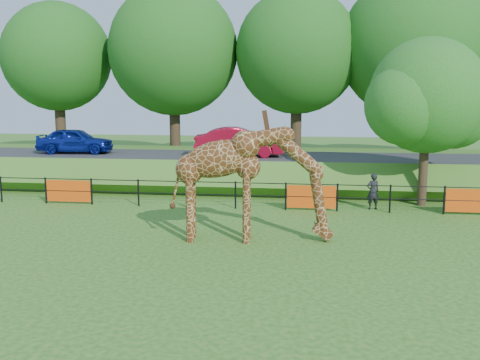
% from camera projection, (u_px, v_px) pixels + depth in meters
% --- Properties ---
extents(ground, '(90.00, 90.00, 0.00)m').
position_uv_depth(ground, '(192.00, 275.00, 13.52)').
color(ground, '#215B16').
rests_on(ground, ground).
extents(giraffe, '(5.08, 1.27, 3.59)m').
position_uv_depth(giraffe, '(252.00, 184.00, 16.42)').
color(giraffe, '#4F2810').
rests_on(giraffe, ground).
extents(perimeter_fence, '(28.07, 0.10, 1.10)m').
position_uv_depth(perimeter_fence, '(235.00, 195.00, 21.27)').
color(perimeter_fence, black).
rests_on(perimeter_fence, ground).
extents(embankment, '(40.00, 9.00, 1.30)m').
position_uv_depth(embankment, '(255.00, 167.00, 28.59)').
color(embankment, '#215B16').
rests_on(embankment, ground).
extents(road, '(40.00, 5.00, 0.12)m').
position_uv_depth(road, '(252.00, 157.00, 27.01)').
color(road, '#2A2A2C').
rests_on(road, embankment).
extents(car_blue, '(4.03, 1.86, 1.34)m').
position_uv_depth(car_blue, '(75.00, 141.00, 28.24)').
color(car_blue, '#122599').
rests_on(car_blue, road).
extents(car_red, '(4.57, 2.01, 1.46)m').
position_uv_depth(car_red, '(239.00, 142.00, 26.77)').
color(car_red, '#A80C26').
rests_on(car_red, road).
extents(visitor, '(0.61, 0.50, 1.44)m').
position_uv_depth(visitor, '(373.00, 191.00, 21.10)').
color(visitor, black).
rests_on(visitor, ground).
extents(tree_east, '(5.40, 4.71, 6.76)m').
position_uv_depth(tree_east, '(429.00, 100.00, 21.30)').
color(tree_east, '#342317').
rests_on(tree_east, ground).
extents(bg_tree_line, '(37.30, 8.80, 11.82)m').
position_uv_depth(bg_tree_line, '(295.00, 51.00, 33.67)').
color(bg_tree_line, '#342317').
rests_on(bg_tree_line, ground).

